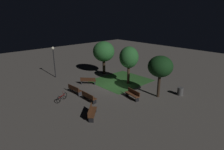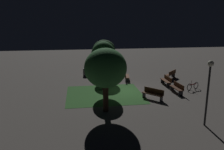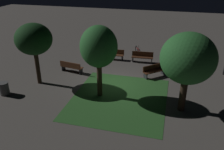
{
  "view_description": "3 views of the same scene",
  "coord_description": "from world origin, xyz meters",
  "px_view_note": "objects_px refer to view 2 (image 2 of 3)",
  "views": [
    {
      "loc": [
        14.76,
        -13.89,
        7.98
      ],
      "look_at": [
        -0.52,
        0.2,
        1.19
      ],
      "focal_mm": 29.97,
      "sensor_mm": 36.0,
      "label": 1
    },
    {
      "loc": [
        -19.65,
        4.12,
        6.39
      ],
      "look_at": [
        0.17,
        1.16,
        1.49
      ],
      "focal_mm": 36.76,
      "sensor_mm": 36.0,
      "label": 2
    },
    {
      "loc": [
        -3.57,
        14.44,
        7.56
      ],
      "look_at": [
        -0.09,
        1.24,
        1.2
      ],
      "focal_mm": 38.05,
      "sensor_mm": 36.0,
      "label": 3
    }
  ],
  "objects_px": {
    "tree_lawn_side": "(104,50)",
    "bicycle": "(193,86)",
    "bench_near_trees": "(153,93)",
    "tree_back_right": "(106,68)",
    "bench_corner": "(171,74)",
    "trash_bin": "(86,72)",
    "lamp_post_near_wall": "(209,81)",
    "tree_near_wall": "(103,56)",
    "bench_front_right": "(177,88)",
    "bench_front_left": "(167,80)",
    "bench_lawn_edge": "(126,76)"
  },
  "relations": [
    {
      "from": "bench_front_left",
      "to": "bench_corner",
      "type": "xyz_separation_m",
      "value": [
        2.52,
        -1.53,
        0.0
      ]
    },
    {
      "from": "bench_corner",
      "to": "tree_near_wall",
      "type": "height_order",
      "value": "tree_near_wall"
    },
    {
      "from": "bench_front_right",
      "to": "bench_near_trees",
      "type": "relative_size",
      "value": 1.1
    },
    {
      "from": "bench_front_left",
      "to": "tree_near_wall",
      "type": "relative_size",
      "value": 0.4
    },
    {
      "from": "bench_near_trees",
      "to": "tree_lawn_side",
      "type": "relative_size",
      "value": 0.39
    },
    {
      "from": "tree_lawn_side",
      "to": "bicycle",
      "type": "distance_m",
      "value": 9.94
    },
    {
      "from": "tree_back_right",
      "to": "lamp_post_near_wall",
      "type": "bearing_deg",
      "value": -118.33
    },
    {
      "from": "bench_front_left",
      "to": "bicycle",
      "type": "height_order",
      "value": "bicycle"
    },
    {
      "from": "bench_front_right",
      "to": "trash_bin",
      "type": "relative_size",
      "value": 2.22
    },
    {
      "from": "bench_front_left",
      "to": "bench_corner",
      "type": "relative_size",
      "value": 1.11
    },
    {
      "from": "bench_corner",
      "to": "bench_lawn_edge",
      "type": "bearing_deg",
      "value": 91.03
    },
    {
      "from": "bench_front_left",
      "to": "bench_near_trees",
      "type": "distance_m",
      "value": 4.59
    },
    {
      "from": "lamp_post_near_wall",
      "to": "bicycle",
      "type": "bearing_deg",
      "value": -22.04
    },
    {
      "from": "bench_lawn_edge",
      "to": "trash_bin",
      "type": "xyz_separation_m",
      "value": [
        2.76,
        4.24,
        -0.07
      ]
    },
    {
      "from": "bench_corner",
      "to": "tree_lawn_side",
      "type": "relative_size",
      "value": 0.38
    },
    {
      "from": "bench_lawn_edge",
      "to": "lamp_post_near_wall",
      "type": "relative_size",
      "value": 0.46
    },
    {
      "from": "bench_lawn_edge",
      "to": "trash_bin",
      "type": "relative_size",
      "value": 2.26
    },
    {
      "from": "bench_front_left",
      "to": "bench_near_trees",
      "type": "xyz_separation_m",
      "value": [
        -3.76,
        2.64,
        0.0
      ]
    },
    {
      "from": "tree_lawn_side",
      "to": "lamp_post_near_wall",
      "type": "bearing_deg",
      "value": -159.42
    },
    {
      "from": "trash_bin",
      "to": "bench_front_left",
      "type": "bearing_deg",
      "value": -123.64
    },
    {
      "from": "bench_corner",
      "to": "trash_bin",
      "type": "height_order",
      "value": "bench_corner"
    },
    {
      "from": "tree_lawn_side",
      "to": "bicycle",
      "type": "bearing_deg",
      "value": -126.96
    },
    {
      "from": "tree_lawn_side",
      "to": "trash_bin",
      "type": "xyz_separation_m",
      "value": [
        1.3,
        2.03,
        -2.74
      ]
    },
    {
      "from": "tree_lawn_side",
      "to": "trash_bin",
      "type": "distance_m",
      "value": 3.65
    },
    {
      "from": "tree_lawn_side",
      "to": "bicycle",
      "type": "height_order",
      "value": "tree_lawn_side"
    },
    {
      "from": "bench_corner",
      "to": "tree_lawn_side",
      "type": "bearing_deg",
      "value": 79.38
    },
    {
      "from": "tree_near_wall",
      "to": "bench_near_trees",
      "type": "bearing_deg",
      "value": -129.21
    },
    {
      "from": "bench_corner",
      "to": "trash_bin",
      "type": "distance_m",
      "value": 9.72
    },
    {
      "from": "bench_lawn_edge",
      "to": "bench_front_right",
      "type": "bearing_deg",
      "value": -144.25
    },
    {
      "from": "tree_lawn_side",
      "to": "bench_front_right",
      "type": "bearing_deg",
      "value": -137.98
    },
    {
      "from": "bench_near_trees",
      "to": "tree_back_right",
      "type": "xyz_separation_m",
      "value": [
        -1.97,
        4.14,
        2.64
      ]
    },
    {
      "from": "tree_back_right",
      "to": "trash_bin",
      "type": "xyz_separation_m",
      "value": [
        10.92,
        1.03,
        -2.71
      ]
    },
    {
      "from": "tree_lawn_side",
      "to": "lamp_post_near_wall",
      "type": "relative_size",
      "value": 1.04
    },
    {
      "from": "bicycle",
      "to": "bench_front_right",
      "type": "bearing_deg",
      "value": 110.49
    },
    {
      "from": "tree_near_wall",
      "to": "bench_lawn_edge",
      "type": "bearing_deg",
      "value": -41.48
    },
    {
      "from": "tree_lawn_side",
      "to": "bicycle",
      "type": "relative_size",
      "value": 2.83
    },
    {
      "from": "tree_back_right",
      "to": "tree_lawn_side",
      "type": "relative_size",
      "value": 1.07
    },
    {
      "from": "bench_near_trees",
      "to": "bench_corner",
      "type": "distance_m",
      "value": 7.54
    },
    {
      "from": "bench_near_trees",
      "to": "bench_front_right",
      "type": "bearing_deg",
      "value": -64.9
    },
    {
      "from": "bench_front_left",
      "to": "bench_corner",
      "type": "height_order",
      "value": "same"
    },
    {
      "from": "tree_back_right",
      "to": "tree_near_wall",
      "type": "bearing_deg",
      "value": -4.82
    },
    {
      "from": "tree_back_right",
      "to": "bicycle",
      "type": "relative_size",
      "value": 3.04
    },
    {
      "from": "bench_near_trees",
      "to": "bicycle",
      "type": "xyz_separation_m",
      "value": [
        1.92,
        -4.47,
        -0.14
      ]
    },
    {
      "from": "bench_near_trees",
      "to": "trash_bin",
      "type": "height_order",
      "value": "bench_near_trees"
    },
    {
      "from": "tree_back_right",
      "to": "bench_front_left",
      "type": "bearing_deg",
      "value": -49.81
    },
    {
      "from": "tree_back_right",
      "to": "tree_lawn_side",
      "type": "xyz_separation_m",
      "value": [
        9.62,
        -1.0,
        0.03
      ]
    },
    {
      "from": "bench_front_right",
      "to": "bench_corner",
      "type": "distance_m",
      "value": 5.27
    },
    {
      "from": "tree_near_wall",
      "to": "tree_lawn_side",
      "type": "bearing_deg",
      "value": -7.09
    },
    {
      "from": "bench_front_left",
      "to": "bicycle",
      "type": "relative_size",
      "value": 1.21
    },
    {
      "from": "bench_front_right",
      "to": "bench_lawn_edge",
      "type": "xyz_separation_m",
      "value": [
        4.96,
        3.57,
        0.0
      ]
    }
  ]
}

